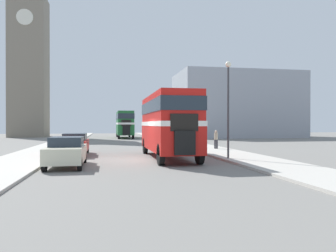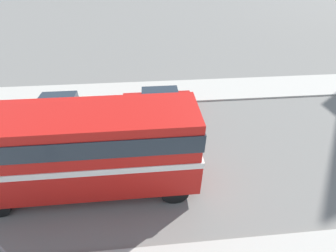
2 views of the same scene
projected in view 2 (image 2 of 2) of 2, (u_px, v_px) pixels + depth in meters
name	position (u px, v px, depth m)	size (l,w,h in m)	color
ground_plane	(87.00, 156.00, 11.82)	(120.00, 120.00, 0.00)	slate
sidewalk_left	(104.00, 94.00, 17.18)	(3.50, 120.00, 0.12)	#B7B2A8
double_decker_bus	(84.00, 147.00, 8.79)	(2.43, 9.23, 4.02)	red
car_parked_near	(57.00, 107.00, 14.23)	(1.77, 4.22, 1.52)	beige
car_parked_mid	(158.00, 101.00, 14.84)	(1.70, 4.54, 1.53)	red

